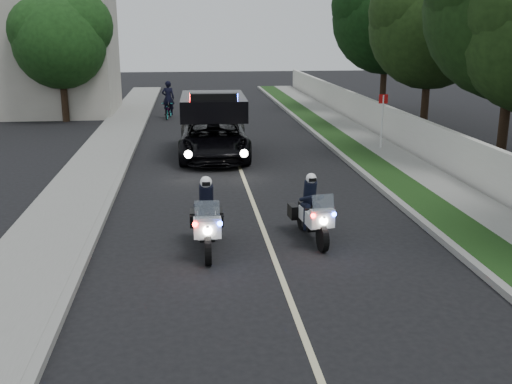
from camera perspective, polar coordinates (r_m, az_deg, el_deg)
ground at (r=11.46m, az=3.11°, el=-9.84°), size 120.00×120.00×0.00m
curb_right at (r=21.59m, az=9.52°, el=2.32°), size 0.20×60.00×0.15m
grass_verge at (r=21.79m, az=11.29°, el=2.36°), size 1.20×60.00×0.16m
sidewalk_right at (r=22.22m, az=14.49°, el=2.41°), size 1.40×60.00×0.16m
property_wall at (r=22.46m, az=17.00°, el=4.12°), size 0.22×60.00×1.50m
curb_left at (r=20.91m, az=-12.65°, el=1.73°), size 0.20×60.00×0.15m
sidewalk_left at (r=21.06m, az=-15.63°, el=1.63°), size 2.00×60.00×0.16m
building_far at (r=37.17m, az=-19.69°, el=12.40°), size 8.00×6.00×7.00m
lane_marking at (r=20.87m, az=-1.39°, el=1.87°), size 0.12×50.00×0.01m
police_moto_left at (r=13.69m, az=-4.63°, el=-5.55°), size 0.73×2.01×1.70m
police_moto_right at (r=14.39m, az=5.30°, el=-4.51°), size 0.86×1.94×1.60m
police_suv at (r=23.49m, az=-4.00°, el=3.36°), size 2.75×5.74×2.76m
bicycle at (r=33.86m, az=-8.29°, el=6.95°), size 0.84×1.82×0.92m
cyclist at (r=33.86m, az=-8.29°, el=6.95°), size 0.69×0.47×1.87m
sign_post at (r=25.09m, az=11.77°, el=3.85°), size 0.38×0.38×2.38m
tree_right_c at (r=24.10m, az=22.18°, el=2.55°), size 8.24×8.24×10.68m
tree_right_d at (r=30.26m, az=15.61°, el=5.55°), size 6.09×6.09×9.49m
tree_right_e at (r=36.61m, az=11.88°, el=7.41°), size 8.09×8.09×10.38m
tree_left_near at (r=34.05m, az=-17.62°, el=6.43°), size 6.38×6.38×8.03m
tree_left_far at (r=37.28m, az=-18.38°, el=7.09°), size 5.88×5.88×8.89m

